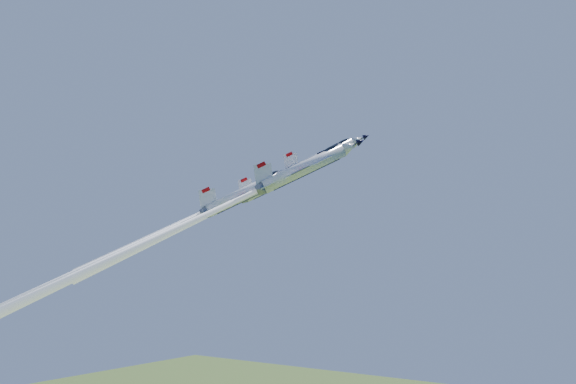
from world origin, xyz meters
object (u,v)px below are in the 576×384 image
Objects in this scene: jet_lead at (234,199)px; jet_right at (140,246)px; jet_left at (207,216)px; jet_slot at (140,243)px.

jet_right is at bearing -62.36° from jet_lead.
jet_lead is 1.15× the size of jet_left.
jet_left is 16.07m from jet_right.
jet_right is 6.46m from jet_slot.
jet_left is at bearing -144.81° from jet_lead.
jet_left is (-7.02, 1.86, -2.12)m from jet_lead.
jet_left is at bearing 123.52° from jet_slot.
jet_lead is at bearing 117.64° from jet_right.
jet_lead is 0.87× the size of jet_slot.
jet_slot is (-3.20, -10.81, -4.54)m from jet_left.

